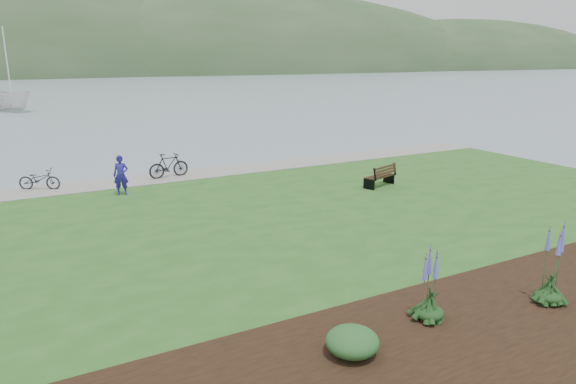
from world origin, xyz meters
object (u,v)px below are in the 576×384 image
at_px(park_bench, 381,176).
at_px(sailboat, 14,111).
at_px(bicycle_a, 39,179).
at_px(person, 121,172).

xyz_separation_m(park_bench, sailboat, (-13.39, 47.37, -0.89)).
bearing_deg(park_bench, sailboat, 87.39).
bearing_deg(bicycle_a, person, -102.51).
distance_m(park_bench, sailboat, 49.23).
bearing_deg(person, bicycle_a, 161.17).
distance_m(bicycle_a, sailboat, 40.96).
xyz_separation_m(person, bicycle_a, (-2.90, 2.48, -0.50)).
bearing_deg(bicycle_a, sailboat, 28.45).
xyz_separation_m(park_bench, person, (-10.15, 3.95, 0.47)).
relative_size(park_bench, person, 0.89).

